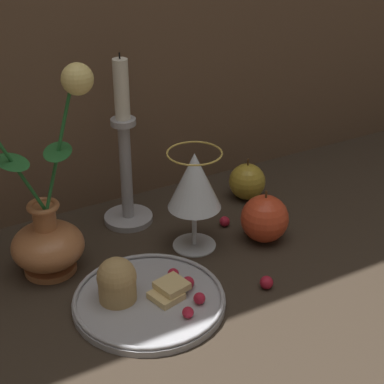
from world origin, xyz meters
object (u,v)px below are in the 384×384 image
(wine_glass, at_px, (194,184))
(apple_near_glass, at_px, (265,219))
(plate_with_pastries, at_px, (142,295))
(vase, at_px, (45,222))
(candlestick, at_px, (125,163))
(apple_beside_vase, at_px, (247,182))

(wine_glass, height_order, apple_near_glass, wine_glass)
(plate_with_pastries, height_order, wine_glass, wine_glass)
(vase, height_order, candlestick, vase)
(plate_with_pastries, relative_size, apple_near_glass, 2.40)
(vase, bearing_deg, apple_near_glass, -14.02)
(vase, xyz_separation_m, candlestick, (0.16, 0.08, 0.02))
(vase, height_order, wine_glass, vase)
(apple_near_glass, bearing_deg, wine_glass, 160.69)
(wine_glass, distance_m, candlestick, 0.14)
(plate_with_pastries, height_order, apple_beside_vase, apple_beside_vase)
(candlestick, relative_size, apple_beside_vase, 3.78)
(apple_beside_vase, relative_size, apple_near_glass, 0.87)
(plate_with_pastries, distance_m, apple_near_glass, 0.25)
(wine_glass, bearing_deg, vase, 168.64)
(vase, bearing_deg, candlestick, 25.32)
(plate_with_pastries, distance_m, candlestick, 0.25)
(wine_glass, bearing_deg, apple_near_glass, -19.31)
(vase, distance_m, plate_with_pastries, 0.18)
(vase, relative_size, apple_near_glass, 3.54)
(vase, xyz_separation_m, plate_with_pastries, (0.09, -0.14, -0.07))
(vase, bearing_deg, apple_beside_vase, 7.02)
(vase, bearing_deg, wine_glass, -11.36)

